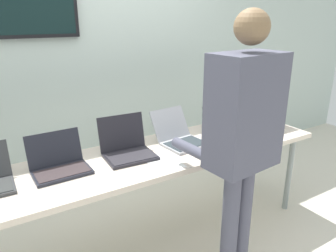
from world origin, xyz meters
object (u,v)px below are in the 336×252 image
Objects in this scene: laptop_station_2 at (127,147)px; laptop_station_4 at (225,126)px; laptop_station_1 at (59,163)px; laptop_station_3 at (179,136)px; person at (242,131)px; equipment_box at (256,106)px; workbench at (153,160)px.

laptop_station_4 is (0.94, 0.01, -0.01)m from laptop_station_2.
laptop_station_1 reaches higher than laptop_station_4.
laptop_station_3 is 1.16× the size of laptop_station_4.
laptop_station_1 is 0.98× the size of laptop_station_2.
laptop_station_4 is (0.48, 0.00, -0.00)m from laptop_station_3.
laptop_station_1 is 1.19m from person.
equipment_box reaches higher than laptop_station_2.
laptop_station_1 is (-1.84, -0.05, -0.11)m from equipment_box.
laptop_station_1 is at bearing -179.99° from laptop_station_3.
workbench is 0.68m from laptop_station_1.
laptop_station_4 is (1.43, 0.00, -0.00)m from laptop_station_1.
person reaches higher than laptop_station_3.
workbench is at bearing -21.64° from laptop_station_2.
equipment_box reaches higher than laptop_station_4.
person reaches higher than laptop_station_1.
equipment_box is at bearing 3.05° from laptop_station_3.
equipment_box is 1.36m from laptop_station_2.
laptop_station_1 is 0.85× the size of laptop_station_3.
laptop_station_1 is at bearing -178.51° from equipment_box.
laptop_station_2 is 0.87× the size of laptop_station_3.
person is (0.45, -0.69, 0.25)m from laptop_station_2.
workbench is at bearing -6.43° from laptop_station_1.
laptop_station_2 is at bearing 158.36° from workbench.
person reaches higher than equipment_box.
laptop_station_1 is at bearing 173.57° from workbench.
person reaches higher than workbench.
laptop_station_4 is (-0.41, -0.05, -0.11)m from equipment_box.
person is at bearing -140.64° from equipment_box.
laptop_station_3 is at bearing 0.51° from laptop_station_2.
laptop_station_4 is 0.89m from person.
workbench is 1.55× the size of person.
workbench is 0.78m from laptop_station_4.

